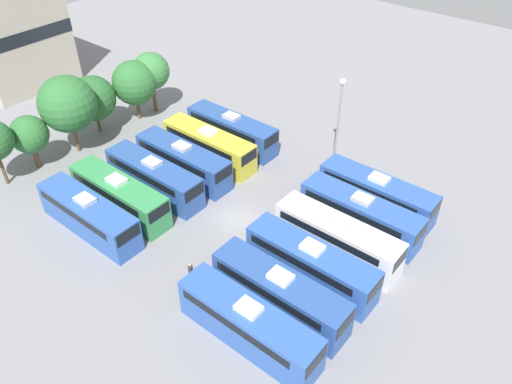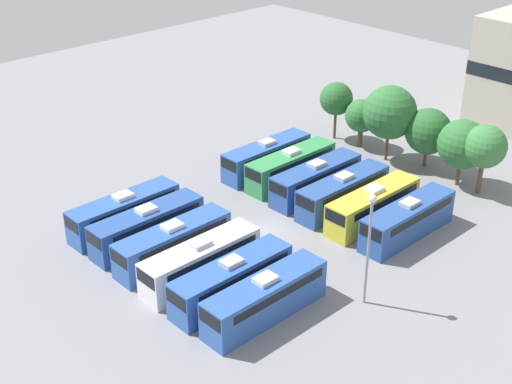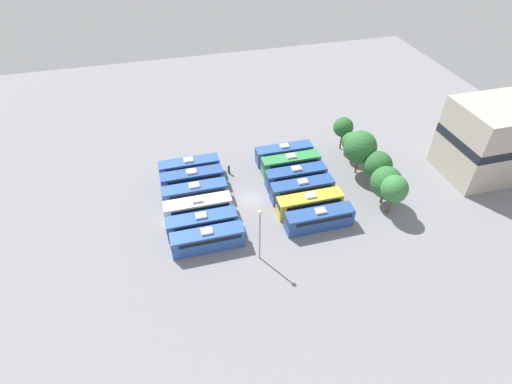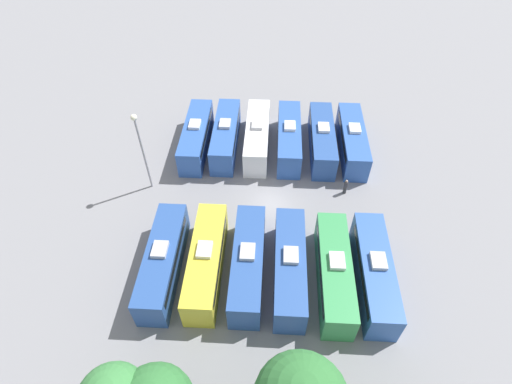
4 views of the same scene
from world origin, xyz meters
The scene contains 21 objects.
ground_plane centered at (0.00, 0.00, 0.00)m, with size 125.25×125.25×0.00m, color gray.
bus_0 centered at (-8.82, -8.61, 1.68)m, with size 2.54×10.32×3.42m.
bus_1 centered at (-5.45, -8.57, 1.68)m, with size 2.54×10.32×3.42m.
bus_2 centered at (-1.76, -8.66, 1.68)m, with size 2.54×10.32×3.42m.
bus_3 centered at (1.84, -8.71, 1.68)m, with size 2.54×10.32×3.42m.
bus_4 centered at (5.41, -8.68, 1.68)m, with size 2.54×10.32×3.42m.
bus_5 centered at (8.72, -8.40, 1.68)m, with size 2.54×10.32×3.42m.
bus_6 centered at (-8.70, 8.54, 1.68)m, with size 2.54×10.32×3.42m.
bus_7 centered at (-5.41, 8.71, 1.68)m, with size 2.54×10.32×3.42m.
bus_8 centered at (-1.75, 8.38, 1.68)m, with size 2.54×10.32×3.42m.
bus_9 centered at (1.75, 8.22, 1.68)m, with size 2.54×10.32×3.42m.
bus_10 centered at (5.26, 8.20, 1.68)m, with size 2.54×10.32×3.42m.
bus_11 centered at (8.89, 8.37, 1.68)m, with size 2.54×10.32×3.42m.
worker_person centered at (-7.52, -1.98, 0.85)m, with size 0.36×0.36×1.82m.
light_pole centered at (12.54, -1.87, 6.01)m, with size 0.60×0.60×9.04m.
tree_0 centered at (-9.71, 20.18, 4.69)m, with size 3.69×3.69×6.56m.
tree_1 centered at (-6.26, 20.46, 3.58)m, with size 3.64×3.64×5.43m.
tree_2 centered at (-2.09, 19.73, 5.34)m, with size 5.60×5.60×8.15m.
tree_3 centered at (1.72, 21.29, 3.95)m, with size 4.75×4.75×6.33m.
tree_4 centered at (6.38, 20.16, 4.33)m, with size 4.86×4.86×6.77m.
tree_5 centered at (8.76, 20.07, 4.86)m, with size 4.15×4.15×6.97m.
Camera 2 is at (38.69, -37.47, 31.75)m, focal length 50.00 mm.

